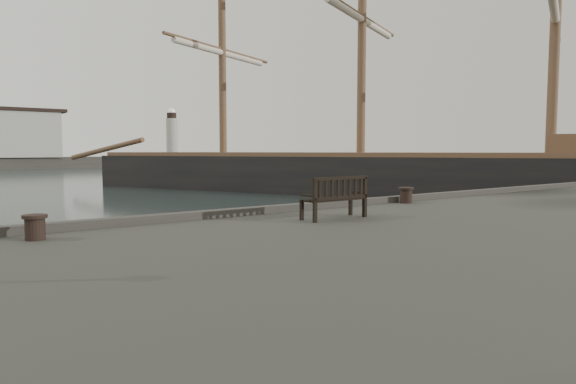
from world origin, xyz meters
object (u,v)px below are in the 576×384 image
object	(u,v)px
bollard_left	(35,227)
bollard_right	(406,195)
tall_ship_main	(360,181)
bench	(335,206)

from	to	relation	value
bollard_left	bollard_right	distance (m)	10.32
tall_ship_main	bench	bearing A→B (deg)	-160.26
bench	bollard_right	bearing A→B (deg)	18.17
bollard_right	tall_ship_main	world-z (taller)	tall_ship_main
bench	tall_ship_main	world-z (taller)	tall_ship_main
bollard_left	tall_ship_main	bearing A→B (deg)	34.94
tall_ship_main	bollard_left	bearing A→B (deg)	-169.53
bench	bollard_right	distance (m)	4.38
bench	bollard_right	world-z (taller)	bench
bollard_left	bollard_right	bearing A→B (deg)	2.14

